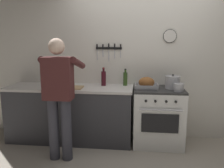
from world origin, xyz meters
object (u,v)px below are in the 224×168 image
at_px(saucepan, 179,87).
at_px(person_cook, 59,92).
at_px(bottle_wine_red, 104,78).
at_px(stock_pot, 173,82).
at_px(bottle_olive_oil, 125,79).
at_px(roasting_pan, 146,83).
at_px(stove, 158,116).
at_px(bottle_vinegar, 69,79).
at_px(cutting_board, 71,87).

bearing_deg(saucepan, person_cook, -163.88).
bearing_deg(saucepan, bottle_wine_red, 165.40).
bearing_deg(saucepan, stock_pot, 107.38).
xyz_separation_m(bottle_olive_oil, bottle_wine_red, (-0.35, -0.04, 0.01)).
bearing_deg(bottle_wine_red, roasting_pan, -12.59).
xyz_separation_m(person_cook, roasting_pan, (1.18, 0.62, 0.03)).
relative_size(stove, bottle_vinegar, 3.80).
relative_size(person_cook, saucepan, 11.17).
bearing_deg(cutting_board, roasting_pan, 5.25).
distance_m(saucepan, bottle_wine_red, 1.19).
relative_size(roasting_pan, bottle_vinegar, 1.49).
bearing_deg(bottle_olive_oil, stock_pot, -11.29).
height_order(roasting_pan, stock_pot, stock_pot).
xyz_separation_m(person_cook, cutting_board, (0.01, 0.51, -0.04)).
relative_size(stock_pot, bottle_vinegar, 0.97).
bearing_deg(person_cook, bottle_vinegar, 6.22).
bearing_deg(roasting_pan, bottle_olive_oil, 149.73).
xyz_separation_m(person_cook, stock_pot, (1.58, 0.67, 0.04)).
xyz_separation_m(roasting_pan, bottle_vinegar, (-1.25, 0.12, 0.02)).
relative_size(stock_pot, bottle_olive_oil, 0.84).
height_order(roasting_pan, bottle_wine_red, bottle_wine_red).
distance_m(stove, bottle_olive_oil, 0.80).
xyz_separation_m(cutting_board, bottle_wine_red, (0.47, 0.26, 0.11)).
bearing_deg(person_cook, bottle_olive_oil, -45.41).
bearing_deg(cutting_board, saucepan, -1.37).
distance_m(roasting_pan, saucepan, 0.48).
bearing_deg(stock_pot, saucepan, -72.62).
height_order(saucepan, bottle_vinegar, bottle_vinegar).
bearing_deg(saucepan, bottle_olive_oil, 156.78).
height_order(stove, bottle_olive_oil, bottle_olive_oil).
xyz_separation_m(person_cook, bottle_wine_red, (0.49, 0.77, 0.07)).
height_order(bottle_vinegar, bottle_wine_red, bottle_wine_red).
relative_size(stove, bottle_wine_red, 3.04).
distance_m(stove, person_cook, 1.59).
bearing_deg(saucepan, cutting_board, 178.63).
height_order(cutting_board, bottle_vinegar, bottle_vinegar).
xyz_separation_m(stock_pot, bottle_wine_red, (-1.09, 0.10, 0.03)).
xyz_separation_m(stove, bottle_olive_oil, (-0.53, 0.19, 0.56)).
distance_m(stove, roasting_pan, 0.56).
bearing_deg(bottle_vinegar, bottle_olive_oil, 5.07).
height_order(stock_pot, bottle_wine_red, bottle_wine_red).
height_order(cutting_board, bottle_olive_oil, bottle_olive_oil).
distance_m(stock_pot, bottle_wine_red, 1.09).
bearing_deg(bottle_wine_red, person_cook, -122.24).
height_order(stove, person_cook, person_cook).
distance_m(bottle_vinegar, bottle_wine_red, 0.56).
relative_size(stove, person_cook, 0.54).
xyz_separation_m(stock_pot, cutting_board, (-1.56, -0.16, -0.09)).
relative_size(person_cook, bottle_wine_red, 5.61).
distance_m(stove, cutting_board, 1.44).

